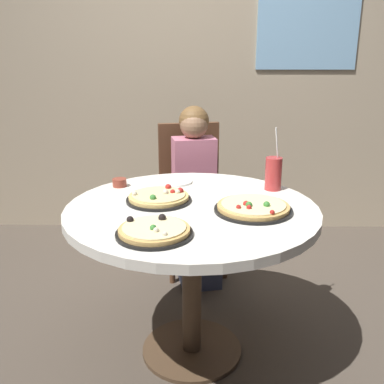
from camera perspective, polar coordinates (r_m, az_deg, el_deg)
ground_plane at (r=2.31m, az=-0.02°, el=-19.66°), size 8.00×8.00×0.00m
wall_with_window at (r=3.50m, az=0.50°, el=18.60°), size 5.20×0.14×2.90m
dining_table at (r=1.98m, az=-0.02°, el=-4.85°), size 1.11×1.11×0.75m
chair_wooden at (r=2.92m, az=-0.09°, el=0.42°), size 0.47×0.47×0.95m
diner_child at (r=2.77m, az=0.53°, el=-1.61°), size 0.32×0.43×1.08m
pizza_veggie at (r=2.01m, az=-4.26°, el=-0.71°), size 0.29×0.29×0.05m
pizza_cheese at (r=1.65m, az=-4.87°, el=-4.98°), size 0.29×0.29×0.05m
pizza_pepperoni at (r=1.90m, az=7.86°, el=-2.00°), size 0.33×0.33×0.05m
soda_cup at (r=2.19m, az=10.40°, el=2.36°), size 0.08×0.08×0.31m
sauce_bowl at (r=2.25m, az=-9.28°, el=1.20°), size 0.07×0.07×0.04m
plate_small at (r=2.29m, az=-2.23°, el=1.35°), size 0.18×0.18×0.01m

